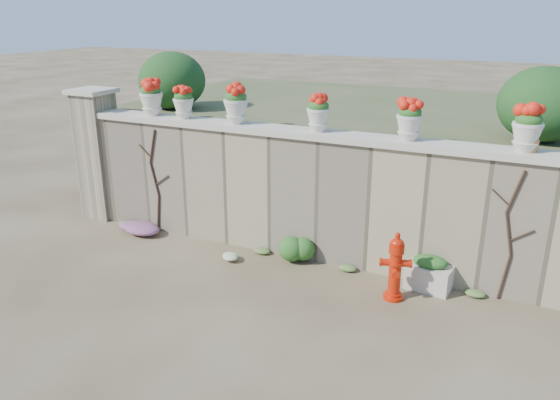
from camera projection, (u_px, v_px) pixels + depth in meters
The scene contains 21 objects.
ground at pixel (246, 301), 7.65m from camera, with size 80.00×80.00×0.00m, color #4E3C27.
stone_wall at pixel (297, 196), 8.85m from camera, with size 8.00×0.40×2.00m, color #978965.
wall_cap at pixel (298, 133), 8.50m from camera, with size 8.10×0.52×0.10m, color beige.
gate_pillar at pixel (98, 153), 10.43m from camera, with size 0.72×0.72×2.48m.
raised_fill at pixel (357, 152), 11.58m from camera, with size 9.00×6.00×2.00m, color #384C23.
back_shrub_left at pixel (172, 80), 10.64m from camera, with size 1.30×1.30×1.10m, color #143814.
back_shrub_right at pixel (543, 104), 8.00m from camera, with size 1.30×1.30×1.10m, color #143814.
vine_left at pixel (155, 180), 9.74m from camera, with size 0.60×0.04×1.91m.
vine_right at pixel (509, 235), 7.38m from camera, with size 0.60×0.04×1.91m.
fire_hydrant at pixel (395, 266), 7.56m from camera, with size 0.44×0.31×1.00m.
planter_box at pixel (429, 274), 7.91m from camera, with size 0.68×0.45×0.53m.
green_shrub at pixel (298, 247), 8.74m from camera, with size 0.56×0.50×0.53m, color #1E5119.
magenta_clump at pixel (136, 226), 9.97m from camera, with size 0.92×0.62×0.25m, color #AF23A1.
white_flowers at pixel (231, 256), 8.84m from camera, with size 0.49×0.39×0.18m, color white.
urn_pot_0 at pixel (151, 97), 9.50m from camera, with size 0.40×0.40×0.63m.
urn_pot_1 at pixel (183, 103), 9.24m from camera, with size 0.35×0.35×0.55m.
urn_pot_2 at pixel (236, 104), 8.82m from camera, with size 0.40×0.40×0.63m.
urn_pot_3 at pixel (319, 113), 8.26m from camera, with size 0.36×0.36×0.57m.
urn_pot_4 at pixel (409, 120), 7.70m from camera, with size 0.37×0.37×0.58m.
urn_pot_5 at pixel (527, 129), 7.09m from camera, with size 0.39×0.39×0.61m.
terracotta_pot at pixel (530, 143), 7.12m from camera, with size 0.22×0.22×0.27m.
Camera 1 is at (3.30, -5.90, 3.89)m, focal length 35.00 mm.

